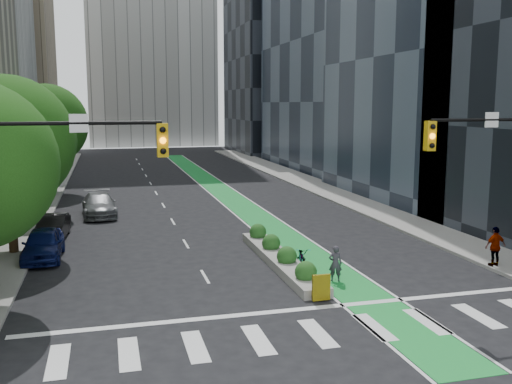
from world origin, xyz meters
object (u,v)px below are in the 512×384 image
parked_car_left_mid (53,227)px  cyclist (335,264)px  bicycle (302,257)px  median_planter (280,256)px  parked_car_left_near (43,244)px  pedestrian_far (495,246)px  parked_car_left_far (99,205)px

parked_car_left_mid → cyclist: bearing=-37.9°
bicycle → cyclist: cyclist is taller
median_planter → parked_car_left_near: (-10.70, 3.71, 0.37)m
cyclist → parked_car_left_mid: cyclist is taller
parked_car_left_near → pedestrian_far: pedestrian_far is taller
parked_car_left_far → pedestrian_far: (17.30, -17.37, 0.30)m
parked_car_left_mid → median_planter: bearing=-32.4°
bicycle → pedestrian_far: bearing=-3.1°
median_planter → bicycle: bearing=-45.6°
bicycle → parked_car_left_mid: bearing=155.7°
parked_car_left_near → pedestrian_far: size_ratio=2.42×
parked_car_left_far → pedestrian_far: size_ratio=2.87×
parked_car_left_mid → parked_car_left_near: bearing=-86.8°
bicycle → parked_car_left_far: parked_car_left_far is taller
cyclist → parked_car_left_mid: 16.34m
cyclist → parked_car_left_mid: (-12.10, 10.99, -0.09)m
cyclist → parked_car_left_mid: bearing=-24.4°
cyclist → parked_car_left_far: 19.72m
bicycle → parked_car_left_near: parked_car_left_near is taller
bicycle → parked_car_left_far: bearing=134.3°
cyclist → parked_car_left_near: cyclist is taller
parked_car_left_mid → pedestrian_far: pedestrian_far is taller
median_planter → bicycle: size_ratio=5.47×
parked_car_left_mid → pedestrian_far: 22.67m
pedestrian_far → cyclist: bearing=-4.8°
parked_car_left_mid → bicycle: bearing=-33.1°
pedestrian_far → bicycle: bearing=-19.7°
parked_car_left_far → parked_car_left_mid: bearing=-114.8°
median_planter → parked_car_left_near: size_ratio=2.35×
median_planter → bicycle: (0.80, -0.82, 0.12)m
median_planter → parked_car_left_far: parked_car_left_far is taller
median_planter → pedestrian_far: size_ratio=5.70×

